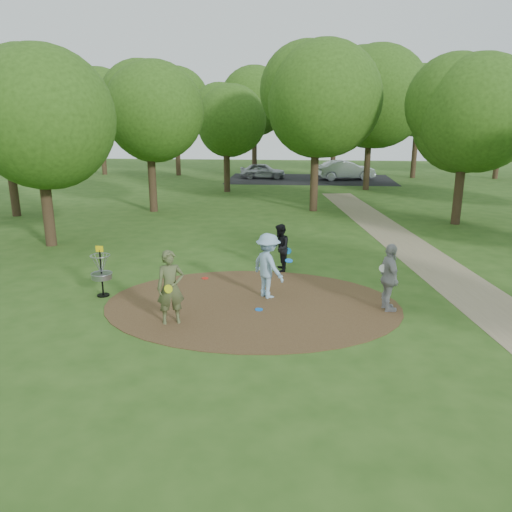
{
  "coord_description": "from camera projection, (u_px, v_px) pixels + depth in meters",
  "views": [
    {
      "loc": [
        1.34,
        -13.25,
        5.15
      ],
      "look_at": [
        0.0,
        1.2,
        1.1
      ],
      "focal_mm": 35.0,
      "sensor_mm": 36.0,
      "label": 1
    }
  ],
  "objects": [
    {
      "name": "ground",
      "position": [
        252.0,
        304.0,
        14.21
      ],
      "size": [
        100.0,
        100.0,
        0.0
      ],
      "primitive_type": "plane",
      "color": "#2D5119",
      "rests_on": "ground"
    },
    {
      "name": "tree_ring",
      "position": [
        341.0,
        113.0,
        23.5
      ],
      "size": [
        37.29,
        45.79,
        9.85
      ],
      "color": "#332316",
      "rests_on": "ground"
    },
    {
      "name": "dirt_clearing",
      "position": [
        252.0,
        304.0,
        14.2
      ],
      "size": [
        8.4,
        8.4,
        0.02
      ],
      "primitive_type": "cylinder",
      "color": "#47301C",
      "rests_on": "ground"
    },
    {
      "name": "car_right",
      "position": [
        345.0,
        170.0,
        42.22
      ],
      "size": [
        5.22,
        2.99,
        1.63
      ],
      "primitive_type": "imported",
      "rotation": [
        0.0,
        0.0,
        1.84
      ],
      "color": "#B3B6BB",
      "rests_on": "ground"
    },
    {
      "name": "parking_lot",
      "position": [
        310.0,
        179.0,
        42.8
      ],
      "size": [
        14.0,
        8.0,
        0.01
      ],
      "primitive_type": "cube",
      "color": "black",
      "rests_on": "ground"
    },
    {
      "name": "disc_ground_red",
      "position": [
        205.0,
        278.0,
        16.42
      ],
      "size": [
        0.22,
        0.22,
        0.02
      ],
      "primitive_type": "cylinder",
      "color": "red",
      "rests_on": "dirt_clearing"
    },
    {
      "name": "player_observer_with_disc",
      "position": [
        171.0,
        288.0,
        12.67
      ],
      "size": [
        0.83,
        0.69,
        1.94
      ],
      "color": "#505934",
      "rests_on": "ground"
    },
    {
      "name": "footpath",
      "position": [
        466.0,
        288.0,
        15.55
      ],
      "size": [
        7.55,
        39.89,
        0.01
      ],
      "primitive_type": "cube",
      "rotation": [
        0.0,
        0.0,
        0.14
      ],
      "color": "#8C7A5B",
      "rests_on": "ground"
    },
    {
      "name": "player_waiting_with_disc",
      "position": [
        389.0,
        278.0,
        13.51
      ],
      "size": [
        0.65,
        1.17,
        1.89
      ],
      "color": "#959598",
      "rests_on": "ground"
    },
    {
      "name": "player_throwing_with_disc",
      "position": [
        268.0,
        266.0,
        14.53
      ],
      "size": [
        1.41,
        1.41,
        1.93
      ],
      "color": "#8FB7D6",
      "rests_on": "ground"
    },
    {
      "name": "player_walking_with_disc",
      "position": [
        280.0,
        248.0,
        17.06
      ],
      "size": [
        0.72,
        0.82,
        1.65
      ],
      "color": "black",
      "rests_on": "ground"
    },
    {
      "name": "disc_ground_blue",
      "position": [
        259.0,
        309.0,
        13.75
      ],
      "size": [
        0.22,
        0.22,
        0.02
      ],
      "primitive_type": "cylinder",
      "color": "blue",
      "rests_on": "dirt_clearing"
    },
    {
      "name": "disc_golf_basket",
      "position": [
        101.0,
        268.0,
        14.66
      ],
      "size": [
        0.63,
        0.63,
        1.54
      ],
      "color": "black",
      "rests_on": "ground"
    },
    {
      "name": "car_left",
      "position": [
        263.0,
        171.0,
        43.19
      ],
      "size": [
        3.94,
        1.66,
        1.33
      ],
      "primitive_type": "imported",
      "rotation": [
        0.0,
        0.0,
        1.59
      ],
      "color": "#A6AAAE",
      "rests_on": "ground"
    }
  ]
}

